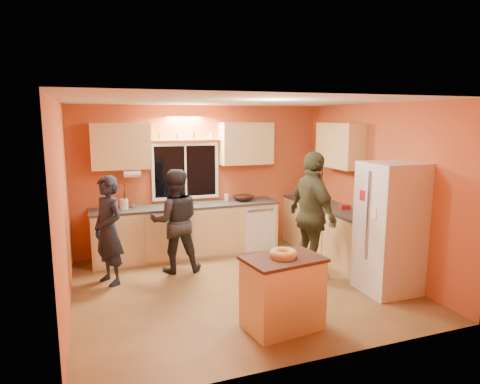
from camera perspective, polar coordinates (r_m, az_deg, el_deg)
name	(u,v)px	position (r m, az deg, el deg)	size (l,w,h in m)	color
ground	(240,288)	(6.23, -0.02, -12.62)	(4.50, 4.50, 0.00)	brown
room_shell	(238,171)	(6.23, -0.29, 2.81)	(4.54, 4.04, 2.61)	#CC5834
back_counter	(208,228)	(7.63, -4.35, -4.84)	(4.23, 0.62, 0.90)	tan
right_counter	(339,235)	(7.36, 13.07, -5.63)	(0.62, 1.84, 0.90)	tan
refrigerator	(390,228)	(6.20, 19.35, -4.55)	(0.72, 0.70, 1.80)	silver
island	(283,292)	(5.01, 5.70, -13.16)	(0.94, 0.70, 0.84)	tan
bundt_pastry	(283,253)	(4.85, 5.79, -8.16)	(0.31, 0.31, 0.09)	#D6AE57
person_left	(108,230)	(6.43, -17.14, -4.91)	(0.58, 0.38, 1.58)	black
person_center	(175,221)	(6.71, -8.61, -3.84)	(0.78, 0.61, 1.61)	black
person_right	(312,216)	(6.41, 9.62, -3.15)	(1.12, 0.47, 1.91)	#343823
mixing_bowl	(243,198)	(7.77, 0.45, -0.81)	(0.37, 0.37, 0.09)	black
utensil_crock	(124,204)	(7.28, -15.23, -1.56)	(0.14, 0.14, 0.17)	#EBE3C5
potted_plant	(368,211)	(6.57, 16.70, -2.39)	(0.24, 0.21, 0.27)	gray
red_box	(345,207)	(7.26, 13.82, -1.93)	(0.16, 0.12, 0.07)	#A91A20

